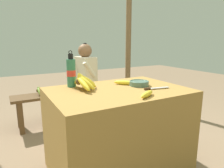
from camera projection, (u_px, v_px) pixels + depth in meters
The scene contains 12 objects.
ground_plane at pixel (118, 168), 1.88m from camera, with size 12.00×12.00×0.00m, color #846B51.
market_counter at pixel (118, 130), 1.80m from camera, with size 1.17×0.81×0.76m.
banana_bunch_ripe at pixel (84, 81), 1.69m from camera, with size 0.21×0.34×0.16m.
serving_bowl at pixel (139, 83), 1.85m from camera, with size 0.18×0.18×0.05m.
water_bottle at pixel (71, 72), 1.79m from camera, with size 0.08×0.08×0.33m.
loose_banana_front at pixel (147, 94), 1.48m from camera, with size 0.19×0.13×0.04m.
loose_banana_side at pixel (123, 83), 1.89m from camera, with size 0.15×0.16×0.04m.
knife at pixel (153, 88), 1.71m from camera, with size 0.24×0.07×0.02m.
wooden_bench at pixel (70, 96), 2.92m from camera, with size 1.56×0.32×0.45m.
seated_vendor at pixel (83, 76), 2.92m from camera, with size 0.43×0.41×1.15m.
banana_bunch_green at pixel (41, 90), 2.70m from camera, with size 0.18×0.30×0.13m.
support_post_far at pixel (128, 35), 3.73m from camera, with size 0.10×0.10×2.54m.
Camera 1 is at (-0.86, -1.43, 1.17)m, focal length 32.00 mm.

